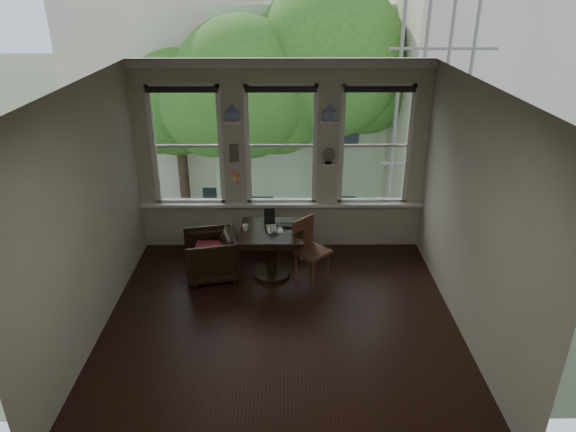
{
  "coord_description": "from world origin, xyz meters",
  "views": [
    {
      "loc": [
        0.05,
        -5.42,
        3.97
      ],
      "look_at": [
        0.1,
        0.9,
        1.11
      ],
      "focal_mm": 32.0,
      "sensor_mm": 36.0,
      "label": 1
    }
  ],
  "objects_px": {
    "table": "(272,253)",
    "armchair_left": "(211,255)",
    "side_chair_right": "(313,251)",
    "laptop": "(288,227)",
    "mug": "(245,228)"
  },
  "relations": [
    {
      "from": "armchair_left",
      "to": "mug",
      "type": "xyz_separation_m",
      "value": [
        0.52,
        0.0,
        0.45
      ]
    },
    {
      "from": "side_chair_right",
      "to": "table",
      "type": "bearing_deg",
      "value": 123.66
    },
    {
      "from": "table",
      "to": "mug",
      "type": "relative_size",
      "value": 9.54
    },
    {
      "from": "table",
      "to": "armchair_left",
      "type": "distance_m",
      "value": 0.89
    },
    {
      "from": "armchair_left",
      "to": "side_chair_right",
      "type": "xyz_separation_m",
      "value": [
        1.49,
        -0.09,
        0.11
      ]
    },
    {
      "from": "laptop",
      "to": "armchair_left",
      "type": "bearing_deg",
      "value": -172.01
    },
    {
      "from": "laptop",
      "to": "side_chair_right",
      "type": "bearing_deg",
      "value": -23.97
    },
    {
      "from": "side_chair_right",
      "to": "mug",
      "type": "xyz_separation_m",
      "value": [
        -0.96,
        0.09,
        0.33
      ]
    },
    {
      "from": "table",
      "to": "armchair_left",
      "type": "relative_size",
      "value": 1.18
    },
    {
      "from": "table",
      "to": "laptop",
      "type": "distance_m",
      "value": 0.46
    },
    {
      "from": "table",
      "to": "side_chair_right",
      "type": "relative_size",
      "value": 0.98
    },
    {
      "from": "table",
      "to": "laptop",
      "type": "bearing_deg",
      "value": 18.07
    },
    {
      "from": "laptop",
      "to": "table",
      "type": "bearing_deg",
      "value": -158.74
    },
    {
      "from": "table",
      "to": "mug",
      "type": "height_order",
      "value": "mug"
    },
    {
      "from": "table",
      "to": "armchair_left",
      "type": "height_order",
      "value": "table"
    }
  ]
}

